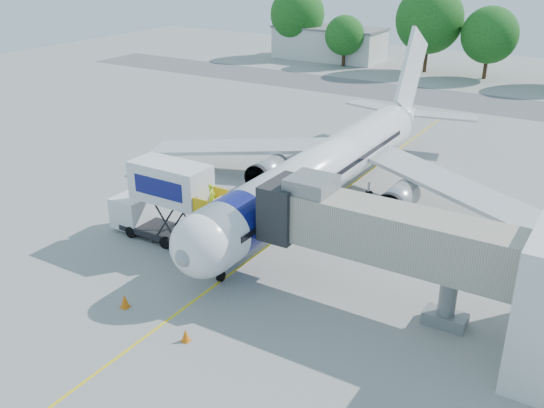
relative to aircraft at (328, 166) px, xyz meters
The scene contains 14 objects.
ground 5.07m from the aircraft, 90.00° to the right, with size 160.00×160.00×0.00m, color gray.
guidance_line 5.06m from the aircraft, 90.00° to the right, with size 0.15×70.00×0.01m, color yellow.
taxiway_strip 37.99m from the aircraft, 90.00° to the left, with size 120.00×10.00×0.01m, color #59595B.
aircraft is the anchor object (origin of this frame).
jet_bridge 13.77m from the aircraft, 54.30° to the right, with size 13.90×3.20×6.60m.
catering_hiloader 12.77m from the aircraft, 119.41° to the right, with size 8.50×2.44×5.50m.
ground_tug 22.98m from the aircraft, 95.04° to the right, with size 4.09×2.77×1.49m.
safety_cone_a 19.00m from the aircraft, 98.52° to the right, with size 0.50×0.50×0.80m.
safety_cone_b 19.55m from the aircraft, 84.19° to the right, with size 0.43×0.43×0.69m.
outbuilding_left 62.50m from the aircraft, 116.61° to the left, with size 18.40×8.40×5.30m.
tree_a 64.45m from the aircraft, 121.54° to the left, with size 9.15×9.15×11.67m.
tree_b 56.18m from the aircraft, 114.21° to the left, with size 6.21×6.21×7.92m.
tree_c 54.58m from the aircraft, 100.96° to the left, with size 10.00×10.00×12.75m.
tree_d 53.18m from the aircraft, 91.42° to the left, with size 8.00×8.00×10.20m.
Camera 1 is at (18.73, -34.15, 18.25)m, focal length 40.00 mm.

